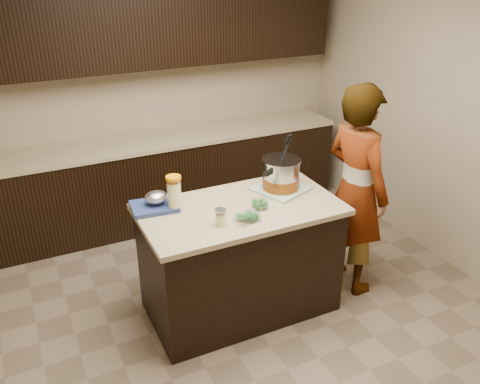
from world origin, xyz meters
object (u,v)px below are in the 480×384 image
object	(u,v)px
island	(240,259)
stock_pot	(281,176)
lemonade_pitcher	(174,195)
person	(356,190)

from	to	relation	value
island	stock_pot	bearing A→B (deg)	16.93
stock_pot	lemonade_pitcher	bearing A→B (deg)	153.23
island	person	bearing A→B (deg)	-4.53
island	person	size ratio (longest dim) A/B	0.84
lemonade_pitcher	person	bearing A→B (deg)	-9.26
stock_pot	person	world-z (taller)	person
island	person	world-z (taller)	person
island	person	distance (m)	1.07
stock_pot	island	bearing A→B (deg)	172.16
lemonade_pitcher	stock_pot	bearing A→B (deg)	-2.00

